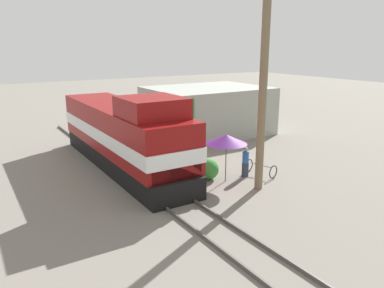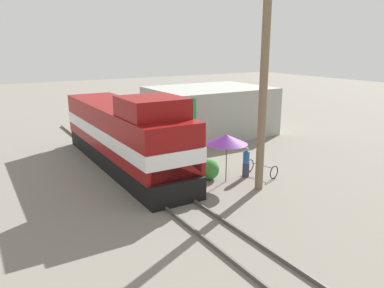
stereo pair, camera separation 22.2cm
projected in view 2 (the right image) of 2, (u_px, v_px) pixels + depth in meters
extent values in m
plane|color=slate|center=(160.00, 192.00, 18.04)|extent=(120.00, 120.00, 0.00)
cube|color=#4C4742|center=(147.00, 193.00, 17.66)|extent=(0.08, 35.30, 0.15)
cube|color=#4C4742|center=(173.00, 187.00, 18.38)|extent=(0.08, 35.30, 0.15)
cube|color=black|center=(124.00, 157.00, 21.75)|extent=(2.71, 13.28, 1.09)
cube|color=maroon|center=(123.00, 127.00, 21.29)|extent=(2.95, 12.74, 2.45)
cube|color=white|center=(123.00, 131.00, 21.35)|extent=(2.99, 12.88, 0.70)
cube|color=white|center=(167.00, 161.00, 16.93)|extent=(2.51, 1.86, 1.35)
cube|color=maroon|center=(152.00, 107.00, 17.56)|extent=(2.77, 2.92, 0.95)
cylinder|color=#726047|center=(264.00, 79.00, 17.04)|extent=(0.39, 0.39, 10.72)
cylinder|color=#4C4C4C|center=(226.00, 160.00, 19.08)|extent=(0.05, 0.05, 2.38)
cone|color=#4C1E72|center=(227.00, 139.00, 18.80)|extent=(2.13, 2.13, 0.48)
cube|color=#595959|center=(183.00, 136.00, 24.65)|extent=(0.12, 0.12, 2.06)
cube|color=#198C3F|center=(183.00, 110.00, 24.21)|extent=(2.00, 0.08, 1.38)
sphere|color=#388C38|center=(209.00, 169.00, 19.60)|extent=(1.10, 1.10, 1.10)
cube|color=#2D3347|center=(246.00, 170.00, 19.94)|extent=(0.30, 0.20, 0.79)
cylinder|color=#2659A5|center=(246.00, 157.00, 19.75)|extent=(0.34, 0.34, 0.63)
sphere|color=tan|center=(247.00, 149.00, 19.64)|extent=(0.23, 0.23, 0.23)
torus|color=black|center=(250.00, 166.00, 20.78)|extent=(0.71, 0.21, 0.71)
torus|color=black|center=(274.00, 172.00, 19.68)|extent=(0.71, 0.21, 0.71)
cube|color=slate|center=(262.00, 165.00, 20.18)|extent=(0.35, 1.32, 0.04)
cylinder|color=slate|center=(257.00, 166.00, 20.39)|extent=(0.04, 0.04, 0.30)
cube|color=#999E93|center=(209.00, 111.00, 29.50)|extent=(8.84, 6.77, 3.65)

